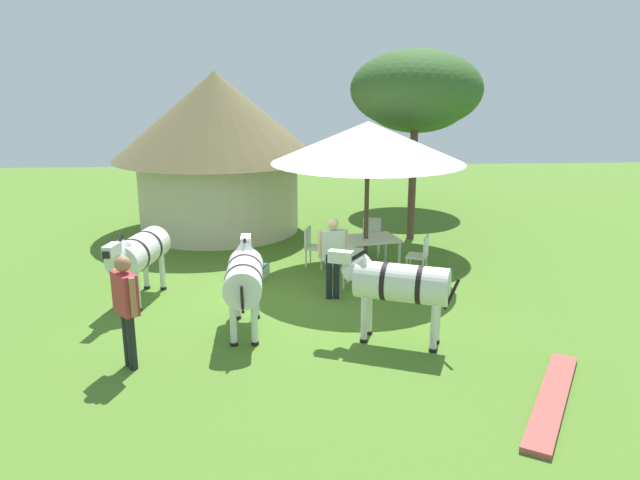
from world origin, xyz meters
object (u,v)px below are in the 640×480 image
object	(u,v)px
patio_chair_near_hut	(421,253)
standing_watcher	(126,302)
patio_chair_east_end	(371,234)
zebra_toward_hut	(244,277)
guest_beside_umbrella	(333,251)
striped_lounge_chair	(252,267)
acacia_tree_right_background	(416,101)
shade_umbrella	(368,142)
zebra_nearest_camera	(398,284)
patio_dining_table	(366,242)
patio_chair_west_end	(354,264)
zebra_by_umbrella	(138,253)
acacia_tree_far_lawn	(416,90)
patio_chair_near_lawn	(312,244)
thatched_hut	(217,143)

from	to	relation	value
patio_chair_near_hut	standing_watcher	bearing A→B (deg)	150.60
patio_chair_east_end	zebra_toward_hut	xyz separation A→B (m)	(-2.81, -4.39, 0.44)
patio_chair_east_end	guest_beside_umbrella	world-z (taller)	guest_beside_umbrella
striped_lounge_chair	acacia_tree_right_background	distance (m)	9.29
striped_lounge_chair	standing_watcher	bearing A→B (deg)	-95.07
striped_lounge_chair	zebra_toward_hut	world-z (taller)	zebra_toward_hut
shade_umbrella	striped_lounge_chair	bearing A→B (deg)	-170.63
zebra_nearest_camera	patio_dining_table	bearing A→B (deg)	21.98
patio_chair_west_end	zebra_by_umbrella	bearing A→B (deg)	-155.08
patio_chair_east_end	acacia_tree_right_background	xyz separation A→B (m)	(2.17, 5.52, 2.93)
zebra_by_umbrella	acacia_tree_far_lawn	size ratio (longest dim) A/B	0.45
patio_chair_near_lawn	standing_watcher	world-z (taller)	standing_watcher
zebra_toward_hut	patio_chair_near_lawn	bearing A→B (deg)	68.59
standing_watcher	acacia_tree_far_lawn	world-z (taller)	acacia_tree_far_lawn
patio_chair_near_lawn	acacia_tree_far_lawn	size ratio (longest dim) A/B	0.18
shade_umbrella	striped_lounge_chair	world-z (taller)	shade_umbrella
zebra_nearest_camera	acacia_tree_right_background	size ratio (longest dim) A/B	0.46
zebra_nearest_camera	acacia_tree_far_lawn	distance (m)	7.27
thatched_hut	zebra_toward_hut	size ratio (longest dim) A/B	2.62
guest_beside_umbrella	patio_chair_east_end	bearing A→B (deg)	-112.17
patio_chair_west_end	acacia_tree_right_background	xyz separation A→B (m)	(2.87, 7.91, 2.93)
shade_umbrella	patio_chair_west_end	world-z (taller)	shade_umbrella
thatched_hut	striped_lounge_chair	size ratio (longest dim) A/B	6.18
patio_dining_table	zebra_nearest_camera	bearing A→B (deg)	-89.95
patio_chair_near_lawn	zebra_toward_hut	world-z (taller)	zebra_toward_hut
standing_watcher	zebra_by_umbrella	xyz separation A→B (m)	(-0.48, 2.84, -0.10)
patio_chair_west_end	patio_chair_near_hut	distance (m)	1.68
patio_chair_east_end	acacia_tree_right_background	distance (m)	6.62
guest_beside_umbrella	acacia_tree_far_lawn	size ratio (longest dim) A/B	0.33
acacia_tree_right_background	patio_dining_table	bearing A→B (deg)	-110.15
thatched_hut	shade_umbrella	distance (m)	5.36
patio_chair_west_end	zebra_by_umbrella	distance (m)	4.27
guest_beside_umbrella	striped_lounge_chair	distance (m)	2.24
zebra_by_umbrella	patio_chair_near_lawn	bearing A→B (deg)	-138.03
striped_lounge_chair	thatched_hut	bearing A→B (deg)	120.93
shade_umbrella	striped_lounge_chair	xyz separation A→B (m)	(-2.53, -0.42, -2.62)
zebra_by_umbrella	zebra_toward_hut	xyz separation A→B (m)	(2.12, -1.55, 0.00)
patio_chair_east_end	acacia_tree_right_background	bearing A→B (deg)	-97.35
patio_chair_east_end	acacia_tree_far_lawn	size ratio (longest dim) A/B	0.18
patio_chair_near_lawn	patio_chair_near_hut	size ratio (longest dim) A/B	1.00
patio_chair_near_hut	zebra_nearest_camera	xyz separation A→B (m)	(-1.14, -3.33, 0.49)
thatched_hut	standing_watcher	size ratio (longest dim) A/B	3.24
zebra_by_umbrella	zebra_nearest_camera	bearing A→B (deg)	166.32
guest_beside_umbrella	standing_watcher	xyz separation A→B (m)	(-3.26, -2.71, 0.07)
patio_dining_table	patio_chair_east_end	bearing A→B (deg)	75.92
patio_chair_west_end	zebra_nearest_camera	size ratio (longest dim) A/B	0.44
shade_umbrella	acacia_tree_right_background	size ratio (longest dim) A/B	0.94
guest_beside_umbrella	zebra_by_umbrella	distance (m)	3.74
zebra_by_umbrella	acacia_tree_right_background	size ratio (longest dim) A/B	0.50
patio_chair_east_end	zebra_nearest_camera	world-z (taller)	zebra_nearest_camera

